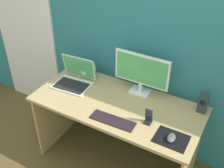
# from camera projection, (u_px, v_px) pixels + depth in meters

# --- Properties ---
(ground_plane) EXTENTS (8.00, 8.00, 0.00)m
(ground_plane) POSITION_uv_depth(u_px,v_px,m) (116.00, 160.00, 2.84)
(ground_plane) COLOR brown
(wall_back) EXTENTS (6.00, 0.04, 2.50)m
(wall_back) POSITION_uv_depth(u_px,v_px,m) (140.00, 32.00, 2.43)
(wall_back) COLOR teal
(wall_back) RESTS_ON ground_plane
(door_left) EXTENTS (0.82, 0.02, 2.02)m
(door_left) POSITION_uv_depth(u_px,v_px,m) (25.00, 27.00, 3.11)
(door_left) COLOR white
(door_left) RESTS_ON ground_plane
(desk) EXTENTS (1.49, 0.69, 0.74)m
(desk) POSITION_uv_depth(u_px,v_px,m) (117.00, 116.00, 2.50)
(desk) COLOR tan
(desk) RESTS_ON ground_plane
(monitor) EXTENTS (0.51, 0.14, 0.39)m
(monitor) POSITION_uv_depth(u_px,v_px,m) (141.00, 72.00, 2.43)
(monitor) COLOR white
(monitor) RESTS_ON desk
(speaker_right) EXTENTS (0.08, 0.07, 0.18)m
(speaker_right) POSITION_uv_depth(u_px,v_px,m) (203.00, 103.00, 2.27)
(speaker_right) COLOR #263637
(speaker_right) RESTS_ON desk
(laptop) EXTENTS (0.36, 0.32, 0.25)m
(laptop) POSITION_uv_depth(u_px,v_px,m) (74.00, 79.00, 2.63)
(laptop) COLOR silver
(laptop) RESTS_ON desk
(fishbowl) EXTENTS (0.17, 0.17, 0.17)m
(fishbowl) POSITION_uv_depth(u_px,v_px,m) (87.00, 68.00, 2.74)
(fishbowl) COLOR silver
(fishbowl) RESTS_ON desk
(keyboard_external) EXTENTS (0.38, 0.13, 0.01)m
(keyboard_external) POSITION_uv_depth(u_px,v_px,m) (113.00, 120.00, 2.22)
(keyboard_external) COLOR black
(keyboard_external) RESTS_ON desk
(mousepad) EXTENTS (0.25, 0.20, 0.00)m
(mousepad) POSITION_uv_depth(u_px,v_px,m) (171.00, 139.00, 2.06)
(mousepad) COLOR black
(mousepad) RESTS_ON desk
(mouse) EXTENTS (0.07, 0.11, 0.04)m
(mouse) POSITION_uv_depth(u_px,v_px,m) (171.00, 138.00, 2.04)
(mouse) COLOR #545755
(mouse) RESTS_ON mousepad
(phone_in_dock) EXTENTS (0.06, 0.06, 0.14)m
(phone_in_dock) POSITION_uv_depth(u_px,v_px,m) (148.00, 118.00, 2.18)
(phone_in_dock) COLOR black
(phone_in_dock) RESTS_ON desk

